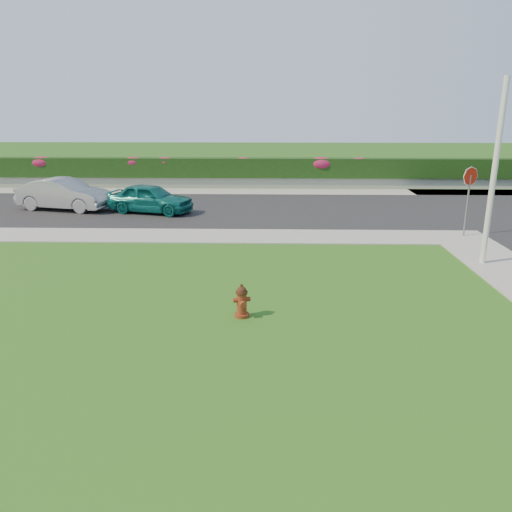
{
  "coord_description": "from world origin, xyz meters",
  "views": [
    {
      "loc": [
        0.15,
        -8.45,
        4.47
      ],
      "look_at": [
        -0.16,
        3.54,
        0.9
      ],
      "focal_mm": 35.0,
      "sensor_mm": 36.0,
      "label": 1
    }
  ],
  "objects_px": {
    "sedan_silver": "(64,194)",
    "stop_sign": "(470,185)",
    "sedan_teal": "(150,198)",
    "utility_pole": "(494,175)",
    "fire_hydrant": "(242,301)"
  },
  "relations": [
    {
      "from": "sedan_silver",
      "to": "stop_sign",
      "type": "xyz_separation_m",
      "value": [
        16.28,
        -4.37,
        1.13
      ]
    },
    {
      "from": "sedan_teal",
      "to": "utility_pole",
      "type": "bearing_deg",
      "value": -106.63
    },
    {
      "from": "sedan_teal",
      "to": "fire_hydrant",
      "type": "bearing_deg",
      "value": -142.73
    },
    {
      "from": "sedan_teal",
      "to": "sedan_silver",
      "type": "bearing_deg",
      "value": 96.86
    },
    {
      "from": "fire_hydrant",
      "to": "sedan_teal",
      "type": "height_order",
      "value": "sedan_teal"
    },
    {
      "from": "utility_pole",
      "to": "stop_sign",
      "type": "bearing_deg",
      "value": 78.52
    },
    {
      "from": "utility_pole",
      "to": "stop_sign",
      "type": "distance_m",
      "value": 3.48
    },
    {
      "from": "sedan_teal",
      "to": "utility_pole",
      "type": "distance_m",
      "value": 13.72
    },
    {
      "from": "fire_hydrant",
      "to": "utility_pole",
      "type": "xyz_separation_m",
      "value": [
        6.96,
        4.1,
        2.29
      ]
    },
    {
      "from": "sedan_silver",
      "to": "utility_pole",
      "type": "distance_m",
      "value": 17.5
    },
    {
      "from": "sedan_silver",
      "to": "sedan_teal",
      "type": "bearing_deg",
      "value": -84.84
    },
    {
      "from": "fire_hydrant",
      "to": "sedan_teal",
      "type": "relative_size",
      "value": 0.2
    },
    {
      "from": "fire_hydrant",
      "to": "sedan_silver",
      "type": "distance_m",
      "value": 14.62
    },
    {
      "from": "fire_hydrant",
      "to": "sedan_teal",
      "type": "bearing_deg",
      "value": 96.77
    },
    {
      "from": "sedan_teal",
      "to": "sedan_silver",
      "type": "height_order",
      "value": "sedan_silver"
    }
  ]
}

